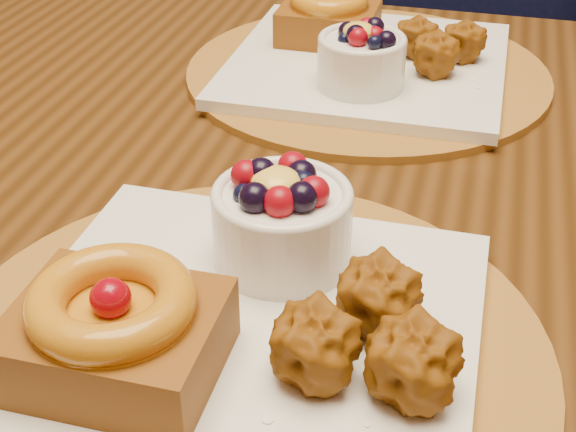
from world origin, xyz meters
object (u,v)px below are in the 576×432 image
at_px(place_setting_far, 365,57).
at_px(chair_far, 350,69).
at_px(place_setting_near, 238,317).
at_px(dining_table, 319,253).

height_order(place_setting_far, chair_far, chair_far).
height_order(place_setting_near, chair_far, chair_far).
distance_m(place_setting_far, chair_far, 0.75).
bearing_deg(place_setting_near, place_setting_far, 89.90).
height_order(dining_table, place_setting_near, place_setting_near).
bearing_deg(dining_table, place_setting_far, 90.62).
distance_m(dining_table, place_setting_near, 0.24).
distance_m(place_setting_near, place_setting_far, 0.43).
bearing_deg(place_setting_near, dining_table, 89.18).
distance_m(dining_table, chair_far, 0.92).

